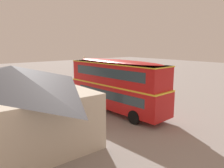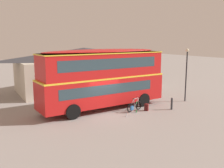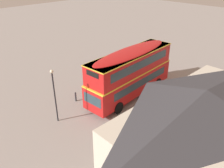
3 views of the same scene
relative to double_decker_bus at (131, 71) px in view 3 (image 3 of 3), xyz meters
name	(u,v)px [view 3 (image 3 of 3)]	position (x,y,z in m)	size (l,w,h in m)	color
ground_plane	(126,89)	(-0.61, -1.12, -2.64)	(120.00, 120.00, 0.00)	gray
double_decker_bus	(131,71)	(0.00, 0.00, 0.00)	(10.52, 2.97, 4.79)	black
touring_bicycle	(105,91)	(1.71, -1.85, -2.27)	(1.69, 0.73, 1.04)	black
backpack_on_ground	(96,94)	(2.61, -2.24, -2.34)	(0.35, 0.37, 0.59)	maroon
water_bottle_green_metal	(103,92)	(1.61, -2.27, -2.53)	(0.07, 0.07, 0.24)	green
water_bottle_clear_plastic	(108,86)	(0.39, -2.72, -2.52)	(0.08, 0.08, 0.26)	silver
pub_building	(201,119)	(2.18, 8.22, -0.28)	(14.65, 7.30, 4.64)	beige
street_lamp	(54,91)	(7.59, -1.57, 0.27)	(0.28, 0.28, 4.73)	black
kerb_bollard	(76,96)	(4.55, -3.02, -2.15)	(0.16, 0.16, 0.97)	#333338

